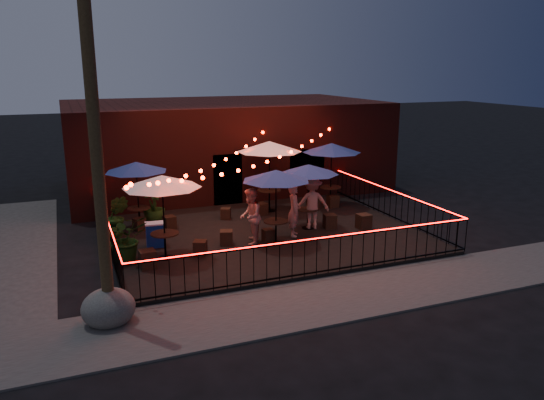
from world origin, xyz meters
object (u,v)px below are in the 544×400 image
Objects in this scene: cafe_table_5 at (332,149)px; cafe_table_0 at (162,183)px; boulder at (108,308)px; cafe_table_4 at (309,170)px; utility_pole at (96,147)px; cooler at (155,234)px; cafe_table_1 at (136,168)px; cafe_table_2 at (276,176)px; cafe_table_3 at (269,147)px.

cafe_table_0 is at bearing -154.23° from cafe_table_5.
boulder is at bearing -143.15° from cafe_table_5.
boulder is at bearing -147.47° from cafe_table_4.
utility_pole is 10.39× the size of cooler.
cafe_table_0 is 8.04m from cafe_table_5.
cafe_table_4 is (5.39, -2.19, -0.07)m from cafe_table_1.
cooler is at bearing 163.33° from cafe_table_2.
cafe_table_4 is at bearing 5.33° from cooler.
cafe_table_4 is 3.20m from cafe_table_5.
boulder is (-0.02, 0.02, -3.60)m from utility_pole.
utility_pole is at bearing -41.31° from boulder.
cafe_table_2 is 3.07× the size of cooler.
cafe_table_3 is 1.09× the size of cafe_table_5.
cafe_table_4 is 5.47m from cooler.
cafe_table_1 is at bearing 76.53° from utility_pole.
cooler is (1.78, 4.51, -3.46)m from utility_pole.
utility_pole reaches higher than cafe_table_5.
cafe_table_3 reaches higher than cafe_table_5.
utility_pole is 7.08m from cafe_table_1.
boulder is (-9.13, -6.84, -2.06)m from cafe_table_5.
cafe_table_0 is 1.14× the size of cafe_table_1.
cafe_table_1 is at bearing -178.62° from cafe_table_5.
cafe_table_3 is at bearing 98.86° from cafe_table_4.
cooler reaches higher than boulder.
boulder is at bearing -147.64° from cafe_table_2.
utility_pole is 3.39× the size of cafe_table_2.
boulder is at bearing -133.07° from cafe_table_3.
cafe_table_4 reaches higher than boulder.
cafe_table_3 is (1.21, 3.65, 0.32)m from cafe_table_2.
cafe_table_1 is at bearing 94.70° from cafe_table_0.
cafe_table_1 is 0.98× the size of cafe_table_4.
cafe_table_3 is 2.66m from cafe_table_4.
cafe_table_2 is (5.38, 3.43, -1.69)m from utility_pole.
cafe_table_3 is (4.98, 0.40, 0.35)m from cafe_table_1.
cooler is 0.75× the size of boulder.
cafe_table_0 is 6.00m from cafe_table_3.
boulder is at bearing 138.69° from utility_pole.
cafe_table_2 is 2.29× the size of boulder.
utility_pole reaches higher than boulder.
cafe_table_1 is 4.98m from cafe_table_2.
cafe_table_3 is at bearing 46.93° from boulder.
cafe_table_0 reaches higher than boulder.
utility_pole is 11.51m from cafe_table_5.
cafe_table_3 is at bearing 33.72° from cooler.
cafe_table_4 is (0.40, -2.59, -0.42)m from cafe_table_3.
cafe_table_1 is 1.02× the size of cafe_table_2.
cafe_table_5 is (9.11, 6.86, -1.54)m from utility_pole.
cafe_table_3 is 4.19× the size of cooler.
boulder is (-5.39, -3.42, -1.90)m from cafe_table_2.
cafe_table_3 reaches higher than cafe_table_2.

